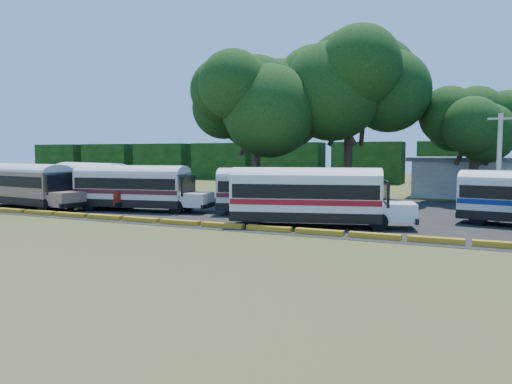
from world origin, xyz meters
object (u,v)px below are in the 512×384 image
at_px(bus_beige, 27,183).
at_px(tree_west, 256,98).
at_px(bus_red, 92,181).
at_px(bus_cream_west, 135,185).
at_px(bus_white_red, 310,193).

xyz_separation_m(bus_beige, tree_west, (14.62, 12.61, 7.37)).
height_order(bus_beige, tree_west, tree_west).
xyz_separation_m(bus_red, bus_cream_west, (5.76, -1.57, -0.10)).
bearing_deg(bus_red, bus_cream_west, 4.73).
xyz_separation_m(bus_cream_west, tree_west, (5.31, 10.64, 7.44)).
distance_m(bus_red, tree_west, 16.09).
height_order(bus_red, bus_white_red, bus_red).
relative_size(bus_beige, bus_red, 0.99).
height_order(bus_beige, bus_cream_west, bus_beige).
xyz_separation_m(bus_red, tree_west, (11.07, 9.07, 7.35)).
xyz_separation_m(bus_beige, bus_red, (3.55, 3.55, 0.03)).
relative_size(bus_beige, bus_cream_west, 1.02).
bearing_deg(tree_west, bus_red, -140.69).
distance_m(bus_cream_west, bus_white_red, 14.94).
relative_size(bus_cream_west, tree_west, 0.83).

